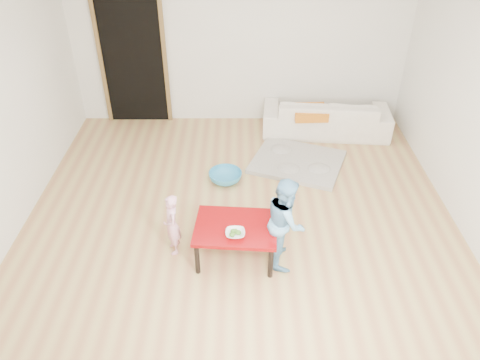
{
  "coord_description": "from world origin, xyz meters",
  "views": [
    {
      "loc": [
        -0.0,
        -4.31,
        3.5
      ],
      "look_at": [
        0.0,
        -0.2,
        0.65
      ],
      "focal_mm": 35.0,
      "sensor_mm": 36.0,
      "label": 1
    }
  ],
  "objects_px": {
    "sofa": "(326,116)",
    "bowl": "(235,234)",
    "child_blue": "(286,221)",
    "red_table": "(236,241)",
    "child_pink": "(172,225)",
    "basin": "(225,177)"
  },
  "relations": [
    {
      "from": "sofa",
      "to": "bowl",
      "type": "bearing_deg",
      "value": 69.5
    },
    {
      "from": "sofa",
      "to": "child_blue",
      "type": "distance_m",
      "value": 2.9
    },
    {
      "from": "sofa",
      "to": "red_table",
      "type": "relative_size",
      "value": 2.26
    },
    {
      "from": "sofa",
      "to": "child_pink",
      "type": "xyz_separation_m",
      "value": [
        -2.01,
        -2.64,
        0.08
      ]
    },
    {
      "from": "bowl",
      "to": "child_blue",
      "type": "relative_size",
      "value": 0.19
    },
    {
      "from": "sofa",
      "to": "child_blue",
      "type": "bearing_deg",
      "value": 77.65
    },
    {
      "from": "red_table",
      "to": "bowl",
      "type": "bearing_deg",
      "value": -91.74
    },
    {
      "from": "child_pink",
      "to": "bowl",
      "type": "bearing_deg",
      "value": 52.57
    },
    {
      "from": "red_table",
      "to": "child_blue",
      "type": "bearing_deg",
      "value": -3.18
    },
    {
      "from": "child_pink",
      "to": "red_table",
      "type": "bearing_deg",
      "value": 64.27
    },
    {
      "from": "bowl",
      "to": "basin",
      "type": "relative_size",
      "value": 0.45
    },
    {
      "from": "basin",
      "to": "bowl",
      "type": "bearing_deg",
      "value": -84.69
    },
    {
      "from": "red_table",
      "to": "child_blue",
      "type": "xyz_separation_m",
      "value": [
        0.5,
        -0.03,
        0.29
      ]
    },
    {
      "from": "basin",
      "to": "child_pink",
      "type": "bearing_deg",
      "value": -111.63
    },
    {
      "from": "bowl",
      "to": "child_pink",
      "type": "bearing_deg",
      "value": 160.32
    },
    {
      "from": "child_blue",
      "to": "child_pink",
      "type": "bearing_deg",
      "value": 85.61
    },
    {
      "from": "red_table",
      "to": "child_blue",
      "type": "relative_size",
      "value": 0.83
    },
    {
      "from": "red_table",
      "to": "child_pink",
      "type": "distance_m",
      "value": 0.69
    },
    {
      "from": "child_blue",
      "to": "basin",
      "type": "distance_m",
      "value": 1.63
    },
    {
      "from": "bowl",
      "to": "red_table",
      "type": "bearing_deg",
      "value": 88.26
    },
    {
      "from": "child_blue",
      "to": "basin",
      "type": "xyz_separation_m",
      "value": [
        -0.65,
        1.43,
        -0.43
      ]
    },
    {
      "from": "basin",
      "to": "child_blue",
      "type": "bearing_deg",
      "value": -65.51
    }
  ]
}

